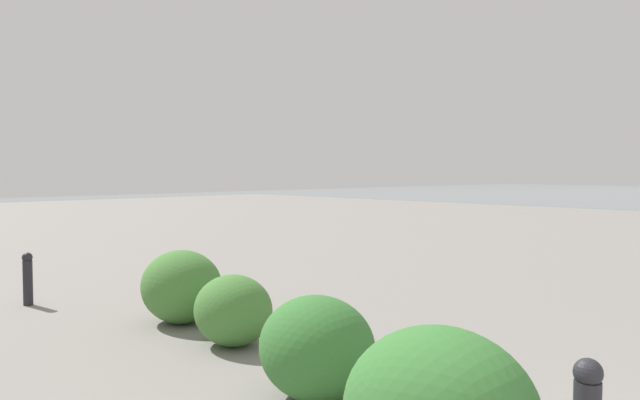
% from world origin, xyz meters
% --- Properties ---
extents(bollard_mid, '(0.13, 0.13, 0.69)m').
position_xyz_m(bollard_mid, '(8.36, -0.63, 0.36)').
color(bollard_mid, '#232328').
rests_on(bollard_mid, ground).
extents(shrub_low, '(0.94, 0.84, 0.80)m').
position_xyz_m(shrub_low, '(3.46, -1.13, 0.40)').
color(shrub_low, '#387533').
rests_on(shrub_low, ground).
extents(shrub_round, '(0.99, 0.89, 0.84)m').
position_xyz_m(shrub_round, '(6.19, -1.59, 0.42)').
color(shrub_round, '#477F38').
rests_on(shrub_round, ground).
extents(shrub_tall, '(0.83, 0.75, 0.71)m').
position_xyz_m(shrub_tall, '(5.05, -1.50, 0.35)').
color(shrub_tall, '#477F38').
rests_on(shrub_tall, ground).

